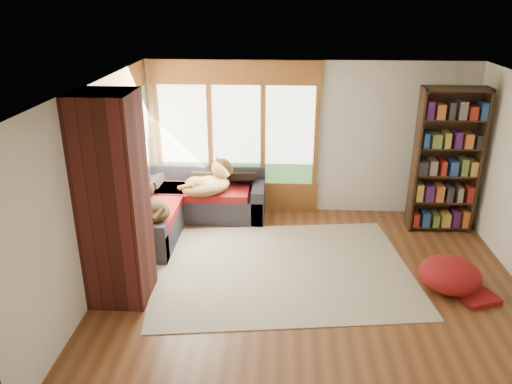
% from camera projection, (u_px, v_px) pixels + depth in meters
% --- Properties ---
extents(floor, '(5.50, 5.50, 0.00)m').
position_uv_depth(floor, '(311.00, 286.00, 6.58)').
color(floor, '#563017').
rests_on(floor, ground).
extents(ceiling, '(5.50, 5.50, 0.00)m').
position_uv_depth(ceiling, '(320.00, 88.00, 5.62)').
color(ceiling, white).
extents(wall_back, '(5.50, 0.04, 2.60)m').
position_uv_depth(wall_back, '(307.00, 139.00, 8.42)').
color(wall_back, silver).
rests_on(wall_back, ground).
extents(wall_front, '(5.50, 0.04, 2.60)m').
position_uv_depth(wall_front, '(333.00, 319.00, 3.78)').
color(wall_front, silver).
rests_on(wall_front, ground).
extents(wall_left, '(0.04, 5.00, 2.60)m').
position_uv_depth(wall_left, '(95.00, 190.00, 6.24)').
color(wall_left, silver).
rests_on(wall_left, ground).
extents(windows_back, '(2.82, 0.10, 1.90)m').
position_uv_depth(windows_back, '(236.00, 135.00, 8.43)').
color(windows_back, brown).
rests_on(windows_back, wall_back).
extents(windows_left, '(0.10, 2.62, 1.90)m').
position_uv_depth(windows_left, '(126.00, 157.00, 7.34)').
color(windows_left, brown).
rests_on(windows_left, wall_left).
extents(roller_blind, '(0.03, 0.72, 0.90)m').
position_uv_depth(roller_blind, '(141.00, 117.00, 7.95)').
color(roller_blind, gray).
rests_on(roller_blind, wall_left).
extents(brick_chimney, '(0.70, 0.70, 2.60)m').
position_uv_depth(brick_chimney, '(114.00, 201.00, 5.90)').
color(brick_chimney, '#471914').
rests_on(brick_chimney, ground).
extents(sectional_sofa, '(2.20, 2.20, 0.80)m').
position_uv_depth(sectional_sofa, '(187.00, 209.00, 8.15)').
color(sectional_sofa, '#222129').
rests_on(sectional_sofa, ground).
extents(area_rug, '(3.84, 3.12, 0.01)m').
position_uv_depth(area_rug, '(282.00, 268.00, 6.98)').
color(area_rug, beige).
rests_on(area_rug, ground).
extents(bookshelf, '(0.99, 0.33, 2.31)m').
position_uv_depth(bookshelf, '(446.00, 161.00, 7.76)').
color(bookshelf, black).
rests_on(bookshelf, ground).
extents(pouf, '(0.97, 0.97, 0.43)m').
position_uv_depth(pouf, '(450.00, 274.00, 6.43)').
color(pouf, maroon).
rests_on(pouf, area_rug).
extents(dog_tan, '(0.99, 0.94, 0.48)m').
position_uv_depth(dog_tan, '(210.00, 179.00, 8.08)').
color(dog_tan, brown).
rests_on(dog_tan, sectional_sofa).
extents(dog_brindle, '(0.84, 0.92, 0.45)m').
position_uv_depth(dog_brindle, '(149.00, 203.00, 7.25)').
color(dog_brindle, black).
rests_on(dog_brindle, sectional_sofa).
extents(throw_pillows, '(1.98, 1.68, 0.45)m').
position_uv_depth(throw_pillows, '(192.00, 181.00, 8.02)').
color(throw_pillows, black).
rests_on(throw_pillows, sectional_sofa).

